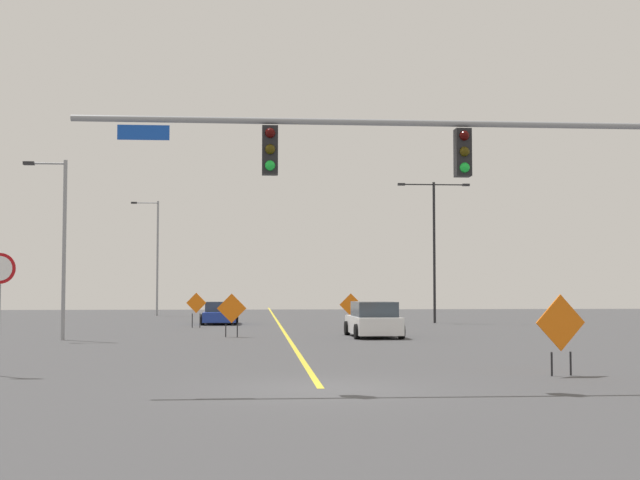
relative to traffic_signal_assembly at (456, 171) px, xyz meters
The scene contains 12 objects.
ground 5.56m from the traffic_signal_assembly, behind, with size 135.43×135.43×0.00m, color #444447.
road_centre_stripe 38.04m from the traffic_signal_assembly, 94.51° to the left, with size 0.16×75.24×0.01m.
traffic_signal_assembly is the anchor object (origin of this frame).
street_lamp_mid_right 50.43m from the traffic_signal_assembly, 103.96° to the left, with size 2.16×0.24×8.95m.
street_lamp_far_right 34.40m from the traffic_signal_assembly, 78.86° to the left, with size 4.51×0.24×8.72m.
street_lamp_far_left 21.67m from the traffic_signal_assembly, 125.01° to the left, with size 1.80×0.24×7.48m.
construction_sign_right_shoulder 29.76m from the traffic_signal_assembly, 104.87° to the left, with size 1.09×0.24×1.89m.
construction_sign_left_shoulder 20.44m from the traffic_signal_assembly, 105.59° to the left, with size 1.30×0.10×1.91m.
construction_sign_left_lane 27.42m from the traffic_signal_assembly, 88.49° to the left, with size 1.21×0.22×1.87m.
construction_sign_right_lane 5.17m from the traffic_signal_assembly, 35.75° to the left, with size 1.35×0.38×1.99m.
car_blue_far 34.00m from the traffic_signal_assembly, 101.06° to the left, with size 2.19×4.35×1.33m.
car_white_passing 19.42m from the traffic_signal_assembly, 87.59° to the left, with size 2.21×4.54×1.55m.
Camera 1 is at (-1.39, -18.26, 2.14)m, focal length 47.90 mm.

